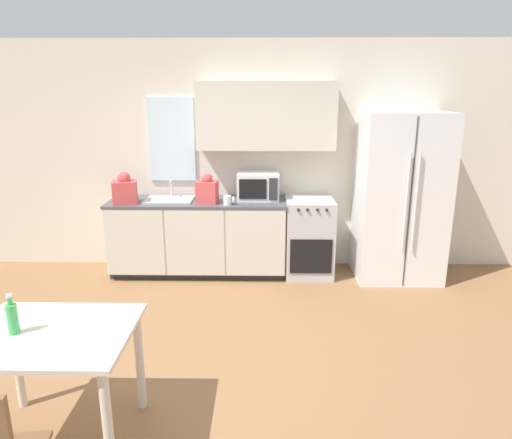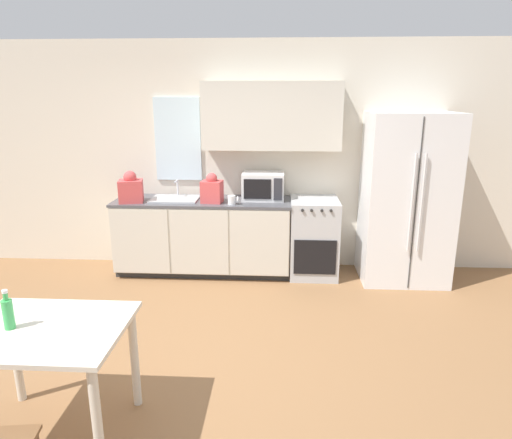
{
  "view_description": "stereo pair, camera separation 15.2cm",
  "coord_description": "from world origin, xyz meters",
  "px_view_note": "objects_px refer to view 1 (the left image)",
  "views": [
    {
      "loc": [
        0.52,
        -3.21,
        2.1
      ],
      "look_at": [
        0.46,
        0.57,
        1.05
      ],
      "focal_mm": 32.0,
      "sensor_mm": 36.0,
      "label": 1
    },
    {
      "loc": [
        0.67,
        -3.2,
        2.1
      ],
      "look_at": [
        0.46,
        0.57,
        1.05
      ],
      "focal_mm": 32.0,
      "sensor_mm": 36.0,
      "label": 2
    }
  ],
  "objects_px": {
    "refrigerator": "(400,197)",
    "oven_range": "(309,237)",
    "coffee_mug": "(228,200)",
    "microwave": "(258,186)",
    "dining_table": "(52,351)",
    "drink_bottle": "(12,318)"
  },
  "relations": [
    {
      "from": "oven_range",
      "to": "microwave",
      "type": "bearing_deg",
      "value": 171.52
    },
    {
      "from": "microwave",
      "to": "drink_bottle",
      "type": "height_order",
      "value": "microwave"
    },
    {
      "from": "microwave",
      "to": "dining_table",
      "type": "distance_m",
      "value": 3.15
    },
    {
      "from": "drink_bottle",
      "to": "microwave",
      "type": "bearing_deg",
      "value": 64.61
    },
    {
      "from": "oven_range",
      "to": "drink_bottle",
      "type": "height_order",
      "value": "drink_bottle"
    },
    {
      "from": "oven_range",
      "to": "refrigerator",
      "type": "relative_size",
      "value": 0.48
    },
    {
      "from": "refrigerator",
      "to": "coffee_mug",
      "type": "height_order",
      "value": "refrigerator"
    },
    {
      "from": "refrigerator",
      "to": "oven_range",
      "type": "bearing_deg",
      "value": 176.69
    },
    {
      "from": "coffee_mug",
      "to": "dining_table",
      "type": "relative_size",
      "value": 0.13
    },
    {
      "from": "oven_range",
      "to": "microwave",
      "type": "relative_size",
      "value": 1.89
    },
    {
      "from": "refrigerator",
      "to": "microwave",
      "type": "height_order",
      "value": "refrigerator"
    },
    {
      "from": "oven_range",
      "to": "microwave",
      "type": "xyz_separation_m",
      "value": [
        -0.6,
        0.09,
        0.59
      ]
    },
    {
      "from": "refrigerator",
      "to": "dining_table",
      "type": "distance_m",
      "value": 3.94
    },
    {
      "from": "microwave",
      "to": "dining_table",
      "type": "bearing_deg",
      "value": -112.36
    },
    {
      "from": "oven_range",
      "to": "drink_bottle",
      "type": "bearing_deg",
      "value": -125.14
    },
    {
      "from": "microwave",
      "to": "coffee_mug",
      "type": "bearing_deg",
      "value": -138.62
    },
    {
      "from": "drink_bottle",
      "to": "oven_range",
      "type": "bearing_deg",
      "value": 54.86
    },
    {
      "from": "coffee_mug",
      "to": "microwave",
      "type": "bearing_deg",
      "value": 41.38
    },
    {
      "from": "oven_range",
      "to": "dining_table",
      "type": "distance_m",
      "value": 3.32
    },
    {
      "from": "drink_bottle",
      "to": "dining_table",
      "type": "bearing_deg",
      "value": 5.41
    },
    {
      "from": "oven_range",
      "to": "coffee_mug",
      "type": "xyz_separation_m",
      "value": [
        -0.93,
        -0.2,
        0.49
      ]
    },
    {
      "from": "microwave",
      "to": "dining_table",
      "type": "xyz_separation_m",
      "value": [
        -1.19,
        -2.89,
        -0.42
      ]
    }
  ]
}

